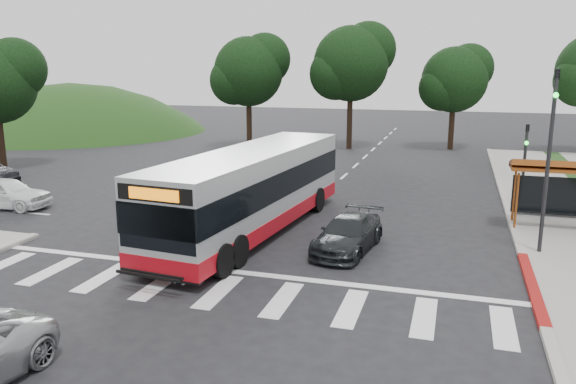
% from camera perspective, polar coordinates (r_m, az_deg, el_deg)
% --- Properties ---
extents(ground, '(140.00, 140.00, 0.00)m').
position_cam_1_polar(ground, '(21.53, -1.66, -5.19)').
color(ground, black).
rests_on(ground, ground).
extents(sidewalk_east, '(4.00, 40.00, 0.12)m').
position_cam_1_polar(sidewalk_east, '(28.53, 25.40, -1.84)').
color(sidewalk_east, gray).
rests_on(sidewalk_east, ground).
extents(curb_east, '(0.30, 40.00, 0.15)m').
position_cam_1_polar(curb_east, '(28.29, 21.40, -1.57)').
color(curb_east, '#9E9991').
rests_on(curb_east, ground).
extents(curb_east_red, '(0.32, 6.00, 0.15)m').
position_cam_1_polar(curb_east_red, '(18.75, 23.56, -8.77)').
color(curb_east_red, maroon).
rests_on(curb_east_red, ground).
extents(hillside_nw, '(44.00, 44.00, 10.00)m').
position_cam_1_polar(hillside_nw, '(63.03, -21.04, 5.77)').
color(hillside_nw, '#193812').
rests_on(hillside_nw, ground).
extents(crosswalk_ladder, '(18.00, 2.60, 0.01)m').
position_cam_1_polar(crosswalk_ladder, '(17.15, -7.06, -10.02)').
color(crosswalk_ladder, silver).
rests_on(crosswalk_ladder, ground).
extents(bus_shelter, '(4.20, 1.60, 2.86)m').
position_cam_1_polar(bus_shelter, '(25.25, 26.34, 1.65)').
color(bus_shelter, brown).
rests_on(bus_shelter, sidewalk_east).
extents(traffic_signal_ne_tall, '(0.18, 0.37, 6.50)m').
position_cam_1_polar(traffic_signal_ne_tall, '(21.31, 25.05, 4.15)').
color(traffic_signal_ne_tall, black).
rests_on(traffic_signal_ne_tall, ground).
extents(traffic_signal_ne_short, '(0.18, 0.37, 4.00)m').
position_cam_1_polar(traffic_signal_ne_short, '(28.37, 22.92, 3.30)').
color(traffic_signal_ne_short, black).
rests_on(traffic_signal_ne_short, ground).
extents(tree_north_a, '(6.60, 6.15, 10.17)m').
position_cam_1_polar(tree_north_a, '(46.28, 6.53, 12.95)').
color(tree_north_a, black).
rests_on(tree_north_a, ground).
extents(tree_north_b, '(5.72, 5.33, 8.43)m').
position_cam_1_polar(tree_north_b, '(47.49, 16.64, 10.98)').
color(tree_north_b, black).
rests_on(tree_north_b, ground).
extents(tree_north_c, '(6.16, 5.74, 9.30)m').
position_cam_1_polar(tree_north_c, '(46.51, -3.93, 12.22)').
color(tree_north_c, black).
rests_on(tree_north_c, ground).
extents(transit_bus, '(4.04, 13.17, 3.35)m').
position_cam_1_polar(transit_bus, '(22.54, -3.67, 0.02)').
color(transit_bus, '#B8BBBD').
rests_on(transit_bus, ground).
extents(pedestrian, '(0.67, 0.50, 1.68)m').
position_cam_1_polar(pedestrian, '(17.68, -11.12, -6.58)').
color(pedestrian, white).
rests_on(pedestrian, ground).
extents(dark_sedan, '(2.30, 4.53, 1.26)m').
position_cam_1_polar(dark_sedan, '(20.60, 6.12, -4.24)').
color(dark_sedan, black).
rests_on(dark_sedan, ground).
extents(west_car_white, '(4.41, 2.00, 1.47)m').
position_cam_1_polar(west_car_white, '(29.80, -26.79, -0.07)').
color(west_car_white, white).
rests_on(west_car_white, ground).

